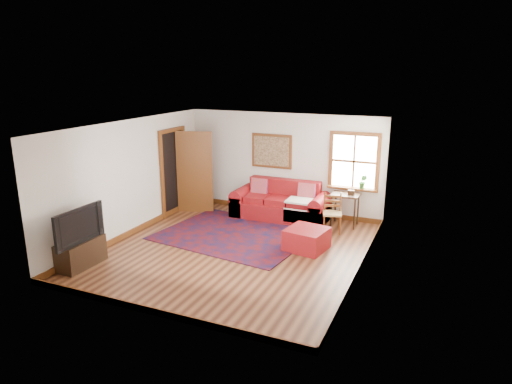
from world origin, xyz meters
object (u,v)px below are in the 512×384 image
at_px(side_table, 345,199).
at_px(red_ottoman, 307,239).
at_px(ladder_back_chair, 332,211).
at_px(media_cabinet, 81,253).
at_px(red_leather_sofa, 281,206).

bearing_deg(side_table, red_ottoman, -102.20).
bearing_deg(red_ottoman, side_table, 86.64).
xyz_separation_m(ladder_back_chair, media_cabinet, (-3.79, -3.65, -0.22)).
bearing_deg(red_leather_sofa, media_cabinet, -120.23).
height_order(ladder_back_chair, media_cabinet, ladder_back_chair).
height_order(red_ottoman, side_table, side_table).
xyz_separation_m(side_table, ladder_back_chair, (-0.17, -0.50, -0.17)).
height_order(red_ottoman, ladder_back_chair, ladder_back_chair).
height_order(red_leather_sofa, media_cabinet, red_leather_sofa).
xyz_separation_m(red_ottoman, ladder_back_chair, (0.21, 1.23, 0.25)).
bearing_deg(media_cabinet, red_ottoman, 34.08).
distance_m(red_ottoman, ladder_back_chair, 1.27).
relative_size(red_ottoman, side_table, 1.00).
bearing_deg(red_leather_sofa, side_table, 1.45).
height_order(red_ottoman, media_cabinet, media_cabinet).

